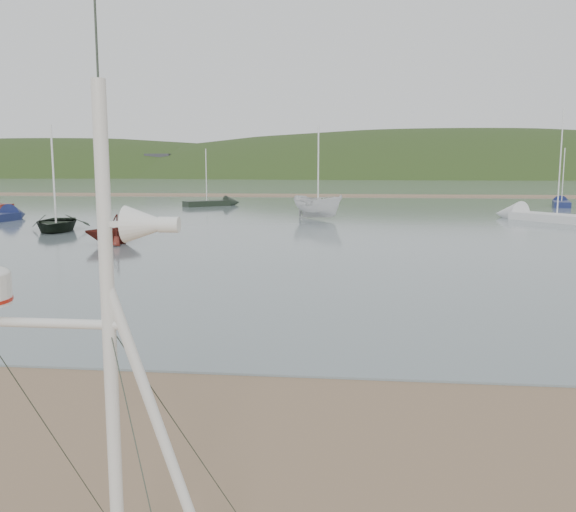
# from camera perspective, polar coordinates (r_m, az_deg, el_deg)

# --- Properties ---
(ground) EXTENTS (560.00, 560.00, 0.00)m
(ground) POSITION_cam_1_polar(r_m,az_deg,el_deg) (7.73, -22.69, -19.75)
(ground) COLOR brown
(ground) RESTS_ON ground
(water) EXTENTS (560.00, 256.00, 0.04)m
(water) POSITION_cam_1_polar(r_m,az_deg,el_deg) (138.02, 4.75, 6.82)
(water) COLOR slate
(water) RESTS_ON ground
(sandbar) EXTENTS (560.00, 7.00, 0.07)m
(sandbar) POSITION_cam_1_polar(r_m,az_deg,el_deg) (76.09, 3.55, 5.68)
(sandbar) COLOR brown
(sandbar) RESTS_ON water
(hill_ridge) EXTENTS (620.00, 180.00, 80.00)m
(hill_ridge) POSITION_cam_1_polar(r_m,az_deg,el_deg) (242.52, 9.69, 2.70)
(hill_ridge) COLOR #223515
(hill_ridge) RESTS_ON ground
(far_cottages) EXTENTS (294.40, 6.30, 8.00)m
(far_cottages) POSITION_cam_1_polar(r_m,az_deg,el_deg) (201.93, 6.09, 8.40)
(far_cottages) COLOR beige
(far_cottages) RESTS_ON ground
(mast_rig) EXTENTS (2.25, 2.40, 5.07)m
(mast_rig) POSITION_cam_1_polar(r_m,az_deg,el_deg) (5.13, -16.75, -19.12)
(mast_rig) COLOR white
(mast_rig) RESTS_ON ground
(boat_dark) EXTENTS (3.32, 1.76, 4.47)m
(boat_dark) POSITION_cam_1_polar(r_m,az_deg,el_deg) (36.03, -21.02, 5.73)
(boat_dark) COLOR black
(boat_dark) RESTS_ON water
(boat_red) EXTENTS (2.50, 2.59, 2.60)m
(boat_red) POSITION_cam_1_polar(r_m,az_deg,el_deg) (29.14, -16.07, 3.63)
(boat_red) COLOR #5B1C14
(boat_red) RESTS_ON water
(boat_white) EXTENTS (2.39, 2.39, 4.43)m
(boat_white) POSITION_cam_1_polar(r_m,az_deg,el_deg) (41.65, 2.84, 6.51)
(boat_white) COLOR silver
(boat_white) RESTS_ON water
(sailboat_blue_near) EXTENTS (2.24, 6.80, 6.65)m
(sailboat_blue_near) POSITION_cam_1_polar(r_m,az_deg,el_deg) (44.82, -25.10, 3.37)
(sailboat_blue_near) COLOR #151E4C
(sailboat_blue_near) RESTS_ON ground
(sailboat_dark_mid) EXTENTS (5.11, 4.62, 5.57)m
(sailboat_dark_mid) POSITION_cam_1_polar(r_m,az_deg,el_deg) (56.60, -6.43, 4.97)
(sailboat_dark_mid) COLOR black
(sailboat_dark_mid) RESTS_ON ground
(sailboat_blue_far) EXTENTS (2.76, 5.78, 5.63)m
(sailboat_blue_far) POSITION_cam_1_polar(r_m,az_deg,el_deg) (61.29, 24.15, 4.55)
(sailboat_blue_far) COLOR #151E4C
(sailboat_blue_far) RESTS_ON ground
(sailboat_white_near) EXTENTS (6.30, 7.59, 7.91)m
(sailboat_white_near) POSITION_cam_1_polar(r_m,az_deg,el_deg) (44.46, 21.52, 3.54)
(sailboat_white_near) COLOR silver
(sailboat_white_near) RESTS_ON ground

